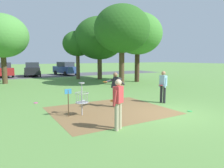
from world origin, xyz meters
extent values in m
plane|color=#5B8942|center=(0.00, 0.00, 0.00)|extent=(160.00, 160.00, 0.00)
cube|color=brown|center=(-1.94, 1.78, 0.00)|extent=(5.17, 4.34, 0.01)
cylinder|color=#9E9EA3|center=(-3.36, 1.69, 0.68)|extent=(0.05, 0.05, 1.35)
cylinder|color=#9E9EA3|center=(-3.36, 1.69, 1.37)|extent=(0.24, 0.24, 0.04)
torus|color=#9E9EA3|center=(-3.36, 1.69, 0.95)|extent=(0.58, 0.58, 0.02)
torus|color=#9E9EA3|center=(-3.36, 1.69, 0.55)|extent=(0.55, 0.55, 0.03)
cylinder|color=#9E9EA3|center=(-3.36, 1.69, 0.53)|extent=(0.48, 0.48, 0.02)
cylinder|color=gray|center=(-3.12, 1.69, 0.75)|extent=(0.01, 0.01, 0.40)
cylinder|color=gray|center=(-3.17, 1.83, 0.75)|extent=(0.01, 0.01, 0.40)
cylinder|color=gray|center=(-3.28, 1.92, 0.75)|extent=(0.01, 0.01, 0.40)
cylinder|color=gray|center=(-3.43, 1.92, 0.75)|extent=(0.01, 0.01, 0.40)
cylinder|color=gray|center=(-3.55, 1.83, 0.75)|extent=(0.01, 0.01, 0.40)
cylinder|color=gray|center=(-3.60, 1.69, 0.75)|extent=(0.01, 0.01, 0.40)
cylinder|color=gray|center=(-3.55, 1.55, 0.75)|extent=(0.01, 0.01, 0.40)
cylinder|color=gray|center=(-3.43, 1.47, 0.75)|extent=(0.01, 0.01, 0.40)
cylinder|color=gray|center=(-3.28, 1.47, 0.75)|extent=(0.01, 0.01, 0.40)
cylinder|color=gray|center=(-3.17, 1.55, 0.75)|extent=(0.01, 0.01, 0.40)
cylinder|color=#4C3823|center=(-3.91, 1.79, 0.55)|extent=(0.04, 0.04, 1.10)
cube|color=#3384C6|center=(-3.91, 1.79, 1.05)|extent=(0.28, 0.03, 0.20)
cylinder|color=#232328|center=(1.32, 1.66, 0.46)|extent=(0.14, 0.14, 0.92)
cylinder|color=#232328|center=(1.31, 1.88, 0.46)|extent=(0.14, 0.14, 0.92)
cube|color=#84B7D1|center=(1.31, 1.77, 1.20)|extent=(0.24, 0.37, 0.56)
sphere|color=#9E7051|center=(1.31, 1.77, 1.60)|extent=(0.22, 0.22, 0.22)
cylinder|color=#84B7D1|center=(1.30, 1.58, 1.12)|extent=(0.17, 0.10, 0.55)
cylinder|color=#84B7D1|center=(1.28, 1.95, 1.12)|extent=(0.17, 0.10, 0.55)
cylinder|color=red|center=(1.13, 1.75, 0.97)|extent=(0.22, 0.22, 0.02)
cylinder|color=slate|center=(-1.33, 2.11, 0.46)|extent=(0.14, 0.14, 0.92)
cylinder|color=slate|center=(-1.38, 2.32, 0.46)|extent=(0.14, 0.14, 0.92)
cube|color=#2D2D33|center=(-1.35, 2.21, 1.20)|extent=(0.46, 0.44, 0.60)
sphere|color=brown|center=(-1.41, 2.20, 1.60)|extent=(0.22, 0.22, 0.22)
cylinder|color=#2D2D33|center=(-1.68, 2.30, 1.32)|extent=(0.59, 0.23, 0.21)
cylinder|color=orange|center=(-1.95, 2.24, 1.29)|extent=(0.22, 0.22, 0.02)
cylinder|color=#2D2D33|center=(-1.14, 2.10, 1.25)|extent=(0.49, 0.20, 0.37)
cylinder|color=tan|center=(-3.07, -0.61, 0.46)|extent=(0.14, 0.14, 0.92)
cylinder|color=tan|center=(-2.88, -0.50, 0.46)|extent=(0.14, 0.14, 0.92)
cube|color=#D1383D|center=(-2.97, -0.55, 1.20)|extent=(0.42, 0.37, 0.56)
sphere|color=beige|center=(-2.97, -0.55, 1.60)|extent=(0.22, 0.22, 0.22)
cylinder|color=#D1383D|center=(-3.14, -0.63, 1.12)|extent=(0.16, 0.19, 0.55)
cylinder|color=#D1383D|center=(-2.82, -0.44, 1.12)|extent=(0.16, 0.19, 0.55)
cylinder|color=orange|center=(-3.06, -0.40, 0.97)|extent=(0.22, 0.22, 0.02)
cylinder|color=white|center=(-2.21, 4.42, 0.01)|extent=(0.22, 0.22, 0.02)
cylinder|color=green|center=(1.09, -0.19, 0.01)|extent=(0.22, 0.22, 0.02)
cylinder|color=#E53D99|center=(-4.61, 5.14, 0.01)|extent=(0.22, 0.22, 0.02)
cylinder|color=#4C3823|center=(3.48, 9.16, 1.54)|extent=(0.48, 0.48, 3.08)
ellipsoid|color=#285B1E|center=(3.48, 9.16, 4.91)|extent=(4.89, 4.89, 4.16)
cylinder|color=#422D1E|center=(6.10, 10.34, 1.48)|extent=(0.47, 0.47, 2.97)
ellipsoid|color=#428433|center=(6.10, 10.34, 4.79)|extent=(4.85, 4.85, 4.12)
cylinder|color=brown|center=(4.03, 14.58, 1.25)|extent=(0.50, 0.50, 2.49)
ellipsoid|color=#285B1E|center=(4.03, 14.58, 4.59)|extent=(5.58, 5.58, 4.74)
cylinder|color=#4C3823|center=(-5.55, 15.34, 1.33)|extent=(0.47, 0.47, 2.66)
ellipsoid|color=#4C8E3D|center=(-5.55, 15.34, 4.41)|extent=(4.67, 4.67, 3.97)
cylinder|color=brown|center=(1.98, 16.03, 1.38)|extent=(0.41, 0.41, 2.76)
ellipsoid|color=#285B1E|center=(1.98, 16.03, 4.02)|extent=(3.34, 3.34, 2.84)
cube|color=#4C4C51|center=(0.00, 22.34, 0.00)|extent=(36.00, 6.00, 0.01)
cube|color=maroon|center=(-5.43, 22.91, 0.75)|extent=(2.37, 4.41, 0.90)
cube|color=#2D333D|center=(-5.43, 22.91, 1.52)|extent=(1.87, 2.38, 0.64)
cylinder|color=black|center=(-4.72, 24.32, 0.30)|extent=(0.26, 0.62, 0.60)
cylinder|color=black|center=(-4.35, 21.74, 0.30)|extent=(0.26, 0.62, 0.60)
cube|color=black|center=(-1.92, 22.28, 0.75)|extent=(2.59, 4.47, 0.90)
cube|color=#2D333D|center=(-1.92, 22.28, 1.52)|extent=(1.98, 2.45, 0.64)
cylinder|color=black|center=(-2.54, 23.74, 0.30)|extent=(0.29, 0.62, 0.60)
cylinder|color=black|center=(-0.78, 23.38, 0.30)|extent=(0.29, 0.62, 0.60)
cylinder|color=black|center=(-3.06, 21.19, 0.30)|extent=(0.29, 0.62, 0.60)
cylinder|color=black|center=(-1.29, 20.83, 0.30)|extent=(0.29, 0.62, 0.60)
cube|color=#2D4784|center=(2.47, 22.17, 0.75)|extent=(2.74, 4.51, 0.90)
cube|color=#2D333D|center=(2.47, 22.17, 1.52)|extent=(2.05, 2.50, 0.64)
cylinder|color=black|center=(1.29, 23.23, 0.30)|extent=(0.32, 0.63, 0.60)
cylinder|color=black|center=(3.03, 23.65, 0.30)|extent=(0.32, 0.63, 0.60)
cylinder|color=black|center=(1.90, 20.70, 0.30)|extent=(0.32, 0.63, 0.60)
cylinder|color=black|center=(3.65, 21.12, 0.30)|extent=(0.32, 0.63, 0.60)
camera|label=1|loc=(-6.50, -6.17, 2.40)|focal=32.75mm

